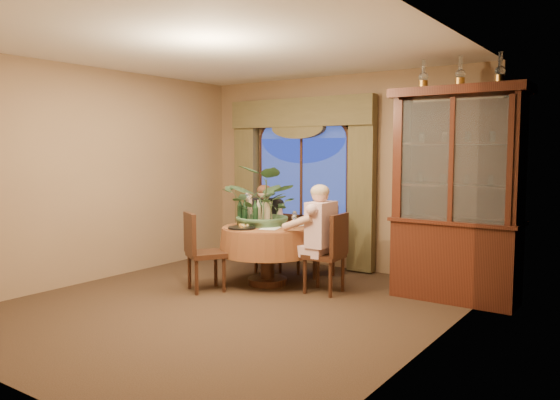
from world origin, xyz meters
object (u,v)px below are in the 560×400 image
Objects in this scene: person_scarf at (321,233)px; chair_back_right at (316,241)px; chair_right at (324,253)px; wine_bottle_4 at (240,212)px; oil_lamp_left at (423,74)px; wine_bottle_1 at (260,212)px; china_cabinet at (457,195)px; person_back at (264,228)px; olive_bowl at (271,225)px; wine_bottle_0 at (255,214)px; oil_lamp_right at (500,68)px; chair_front_left at (206,252)px; wine_bottle_5 at (248,211)px; wine_bottle_3 at (245,212)px; dining_table at (267,255)px; oil_lamp_center at (460,71)px; stoneware_vase at (267,214)px; wine_bottle_2 at (258,212)px; person_pink at (321,239)px; chair_back at (268,237)px; centerpiece_plant at (266,175)px.

chair_back_right is at bearing 1.55° from person_scarf.
chair_right is 1.31m from wine_bottle_4.
oil_lamp_left is 2.66m from wine_bottle_1.
china_cabinet is 2.76m from person_back.
wine_bottle_0 reaches higher than olive_bowl.
chair_front_left is at bearing -156.71° from oil_lamp_right.
chair_back_right is at bearing 46.51° from wine_bottle_5.
person_scarf reaches higher than wine_bottle_5.
person_scarf reaches higher than wine_bottle_4.
oil_lamp_left reaches higher than chair_front_left.
wine_bottle_3 is (-2.97, -0.66, -1.68)m from oil_lamp_right.
wine_bottle_4 is (-2.63, -0.66, -0.30)m from china_cabinet.
chair_back_right is 0.18m from person_scarf.
oil_lamp_center is (2.21, 0.62, 2.22)m from dining_table.
china_cabinet is 2.65m from wine_bottle_3.
china_cabinet is 2.38m from stoneware_vase.
stoneware_vase is (0.39, -0.47, 0.28)m from person_back.
person_pink is at bearing -1.55° from wine_bottle_2.
oil_lamp_right is 1.03× the size of wine_bottle_5.
wine_bottle_5 is (0.03, 0.79, 0.44)m from chair_front_left.
oil_lamp_right is at bearing 0.00° from china_cabinet.
wine_bottle_3 is (-1.12, -0.06, 0.26)m from person_pink.
olive_bowl is 0.52× the size of wine_bottle_1.
oil_lamp_center is 1.15× the size of stoneware_vase.
person_back is 0.68m from wine_bottle_2.
oil_lamp_right is 1.03× the size of wine_bottle_3.
chair_back is at bearing 27.90° from chair_back_right.
wine_bottle_3 is at bearing -65.91° from wine_bottle_5.
dining_table is 0.69m from wine_bottle_4.
wine_bottle_4 reaches higher than chair_front_left.
china_cabinet is 7.13× the size of oil_lamp_center.
wine_bottle_4 is at bearing -158.00° from centerpiece_plant.
wine_bottle_5 is at bearing 84.70° from person_pink.
person_pink reaches higher than person_scarf.
china_cabinet is 7.35× the size of wine_bottle_0.
stoneware_vase reaches higher than olive_bowl.
centerpiece_plant reaches higher than wine_bottle_2.
olive_bowl is 0.51m from wine_bottle_4.
person_back is (-2.69, -0.04, -1.97)m from oil_lamp_center.
oil_lamp_left reaches higher than chair_back_right.
person_pink reaches higher than chair_right.
oil_lamp_left is 2.58m from olive_bowl.
oil_lamp_center is 0.35× the size of chair_front_left.
wine_bottle_1 is 1.00× the size of wine_bottle_2.
person_back is at bearing 120.49° from wine_bottle_1.
china_cabinet is 2.53× the size of chair_back_right.
chair_back_right is 1.00× the size of chair_front_left.
china_cabinet is at bearing 12.37° from stoneware_vase.
china_cabinet is at bearing -166.66° from chair_back_right.
oil_lamp_center is at bearing 180.00° from oil_lamp_right.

